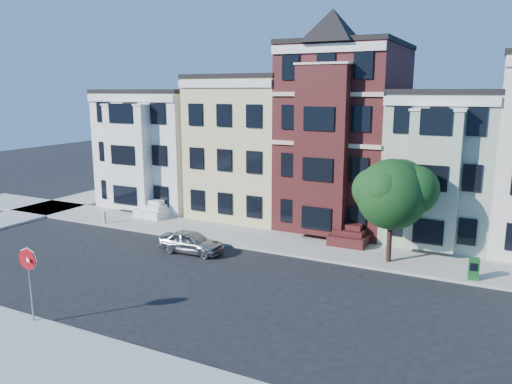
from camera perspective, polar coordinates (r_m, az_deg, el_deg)
The scene contains 11 objects.
ground at distance 23.24m, azimuth -0.98°, elevation -11.84°, with size 120.00×120.00×0.00m, color black.
far_sidewalk at distance 30.07m, azimuth 6.20°, elevation -6.24°, with size 60.00×4.00×0.15m, color #9E9B93.
house_white at distance 41.94m, azimuth -9.94°, elevation 4.91°, with size 8.00×9.00×9.00m, color white.
house_yellow at distance 37.67m, azimuth -0.12°, elevation 5.11°, with size 7.00×9.00×10.00m, color beige.
house_brown at distance 34.96m, azimuth 10.22°, elevation 6.07°, with size 7.00×9.00×12.00m, color #3F1414.
house_green at distance 33.86m, azimuth 20.72°, elevation 2.78°, with size 6.00×9.00×9.00m, color #9BA990.
street_tree at distance 27.25m, azimuth 15.24°, elevation -0.78°, with size 5.93×5.93×6.89m, color #1A471A, non-canonical shape.
parked_car at distance 29.11m, azimuth -7.42°, elevation -5.68°, with size 1.54×3.83×1.31m, color gray.
newspaper_box at distance 26.79m, azimuth 23.62°, elevation -8.04°, with size 0.49×0.43×1.08m, color #195D25.
fire_hydrant at distance 36.21m, azimuth -16.91°, elevation -2.93°, with size 0.24×0.24×0.67m, color beige.
stop_sign at distance 21.91m, azimuth -24.42°, elevation -9.13°, with size 0.95×0.13×3.45m, color #A70C14, non-canonical shape.
Camera 1 is at (9.99, -18.85, 9.23)m, focal length 35.00 mm.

